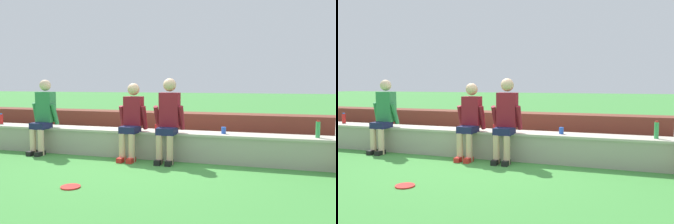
{
  "view_description": "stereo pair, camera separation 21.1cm",
  "coord_description": "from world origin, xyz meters",
  "views": [
    {
      "loc": [
        2.03,
        -5.61,
        1.35
      ],
      "look_at": [
        0.28,
        0.23,
        0.84
      ],
      "focal_mm": 36.72,
      "sensor_mm": 36.0,
      "label": 1
    },
    {
      "loc": [
        2.23,
        -5.54,
        1.35
      ],
      "look_at": [
        0.28,
        0.23,
        0.84
      ],
      "focal_mm": 36.72,
      "sensor_mm": 36.0,
      "label": 2
    }
  ],
  "objects": [
    {
      "name": "plastic_cup_left_end",
      "position": [
        0.07,
        0.24,
        0.55
      ],
      "size": [
        0.09,
        0.09,
        0.11
      ],
      "primitive_type": "cylinder",
      "color": "red",
      "rests_on": "stone_seating_wall"
    },
    {
      "name": "stone_seating_wall",
      "position": [
        0.0,
        0.23,
        0.26
      ],
      "size": [
        9.83,
        0.5,
        0.49
      ],
      "color": "#A8A08E",
      "rests_on": "ground"
    },
    {
      "name": "water_bottle_mid_left",
      "position": [
        2.75,
        0.2,
        0.62
      ],
      "size": [
        0.07,
        0.07,
        0.28
      ],
      "color": "green",
      "rests_on": "stone_seating_wall"
    },
    {
      "name": "person_center",
      "position": [
        0.36,
        -0.01,
        0.76
      ],
      "size": [
        0.52,
        0.57,
        1.43
      ],
      "color": "#DBAD89",
      "rests_on": "ground"
    },
    {
      "name": "brick_bleachers",
      "position": [
        0.0,
        1.42,
        0.3
      ],
      "size": [
        11.12,
        1.12,
        0.71
      ],
      "color": "brown",
      "rests_on": "ground"
    },
    {
      "name": "water_bottle_mid_right",
      "position": [
        -3.42,
        0.29,
        0.6
      ],
      "size": [
        0.08,
        0.08,
        0.22
      ],
      "color": "red",
      "rests_on": "stone_seating_wall"
    },
    {
      "name": "plastic_cup_right_end",
      "position": [
        1.27,
        0.22,
        0.55
      ],
      "size": [
        0.08,
        0.08,
        0.11
      ],
      "primitive_type": "cylinder",
      "color": "blue",
      "rests_on": "stone_seating_wall"
    },
    {
      "name": "ground_plane",
      "position": [
        0.0,
        0.0,
        0.0
      ],
      "size": [
        80.0,
        80.0,
        0.0
      ],
      "primitive_type": "plane",
      "color": "#428E3D"
    },
    {
      "name": "person_left_of_center",
      "position": [
        -0.32,
        -0.02,
        0.72
      ],
      "size": [
        0.5,
        0.58,
        1.35
      ],
      "color": "#DBAD89",
      "rests_on": "ground"
    },
    {
      "name": "frisbee",
      "position": [
        -0.43,
        -1.8,
        0.01
      ],
      "size": [
        0.26,
        0.26,
        0.02
      ],
      "primitive_type": "cylinder",
      "color": "red",
      "rests_on": "ground"
    },
    {
      "name": "person_far_left",
      "position": [
        -2.16,
        -0.0,
        0.75
      ],
      "size": [
        0.51,
        0.55,
        1.42
      ],
      "color": "beige",
      "rests_on": "ground"
    }
  ]
}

